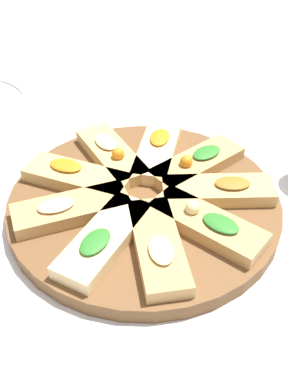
% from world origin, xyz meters
% --- Properties ---
extents(ground_plane, '(3.00, 3.00, 0.00)m').
position_xyz_m(ground_plane, '(0.00, 0.00, 0.00)').
color(ground_plane, white).
extents(serving_board, '(0.37, 0.37, 0.02)m').
position_xyz_m(serving_board, '(0.00, 0.00, 0.01)').
color(serving_board, brown).
rests_on(serving_board, ground_plane).
extents(focaccia_slice_0, '(0.10, 0.16, 0.03)m').
position_xyz_m(focaccia_slice_0, '(-0.03, -0.09, 0.03)').
color(focaccia_slice_0, tan).
rests_on(focaccia_slice_0, serving_board).
extents(focaccia_slice_1, '(0.10, 0.16, 0.02)m').
position_xyz_m(focaccia_slice_1, '(0.04, -0.09, 0.03)').
color(focaccia_slice_1, tan).
rests_on(focaccia_slice_1, serving_board).
extents(focaccia_slice_2, '(0.15, 0.12, 0.03)m').
position_xyz_m(focaccia_slice_2, '(0.08, -0.05, 0.03)').
color(focaccia_slice_2, tan).
rests_on(focaccia_slice_2, serving_board).
extents(focaccia_slice_3, '(0.15, 0.07, 0.02)m').
position_xyz_m(focaccia_slice_3, '(0.10, 0.01, 0.03)').
color(focaccia_slice_3, '#E5C689').
rests_on(focaccia_slice_3, serving_board).
extents(focaccia_slice_4, '(0.14, 0.15, 0.03)m').
position_xyz_m(focaccia_slice_4, '(0.07, 0.07, 0.03)').
color(focaccia_slice_4, tan).
rests_on(focaccia_slice_4, serving_board).
extents(focaccia_slice_5, '(0.06, 0.15, 0.02)m').
position_xyz_m(focaccia_slice_5, '(0.00, 0.10, 0.03)').
color(focaccia_slice_5, tan).
rests_on(focaccia_slice_5, serving_board).
extents(focaccia_slice_6, '(0.13, 0.15, 0.02)m').
position_xyz_m(focaccia_slice_6, '(-0.06, 0.08, 0.03)').
color(focaccia_slice_6, tan).
rests_on(focaccia_slice_6, serving_board).
extents(focaccia_slice_7, '(0.15, 0.08, 0.02)m').
position_xyz_m(focaccia_slice_7, '(-0.10, 0.02, 0.03)').
color(focaccia_slice_7, '#E5C689').
rests_on(focaccia_slice_7, serving_board).
extents(focaccia_slice_8, '(0.16, 0.12, 0.02)m').
position_xyz_m(focaccia_slice_8, '(-0.09, -0.05, 0.03)').
color(focaccia_slice_8, tan).
rests_on(focaccia_slice_8, serving_board).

